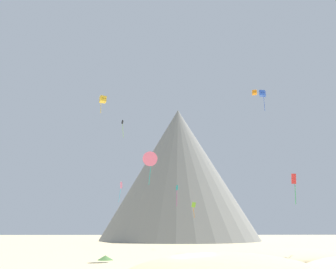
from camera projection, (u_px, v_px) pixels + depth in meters
name	position (u px, v px, depth m)	size (l,w,h in m)	color
dune_foreground_right	(204.00, 266.00, 33.94)	(17.07, 12.28, 2.47)	beige
dune_back_low	(283.00, 258.00, 43.61)	(25.95, 13.32, 2.41)	#C6B284
bush_near_left	(275.00, 257.00, 41.78)	(2.09, 2.09, 0.47)	#386633
bush_far_right	(216.00, 259.00, 37.06)	(1.28, 1.28, 0.95)	#568442
bush_low_patch	(237.00, 257.00, 41.01)	(1.84, 1.84, 0.73)	#386633
bush_scatter_east	(105.00, 258.00, 40.39)	(2.12, 2.12, 0.60)	#477238
bush_far_left	(260.00, 267.00, 31.16)	(1.33, 1.33, 0.44)	#386633
rock_massif	(179.00, 173.00, 118.25)	(63.60, 63.60, 51.17)	gray
kite_black_high	(123.00, 125.00, 84.41)	(0.77, 0.80, 5.14)	black
kite_lime_low	(194.00, 207.00, 57.84)	(0.90, 0.36, 2.94)	#8CD133
kite_blue_high	(262.00, 94.00, 66.27)	(1.74, 1.70, 4.90)	blue
kite_rainbow_mid	(150.00, 159.00, 48.31)	(2.35, 0.84, 5.29)	#E5668C
kite_red_low	(294.00, 182.00, 43.91)	(0.49, 0.89, 4.45)	red
kite_pink_mid	(121.00, 188.00, 74.13)	(0.77, 0.38, 4.93)	pink
kite_teal_low	(177.00, 190.00, 72.10)	(0.38, 1.26, 5.00)	teal
kite_gold_mid	(103.00, 99.00, 52.90)	(1.37, 1.37, 3.09)	gold
kite_orange_high	(254.00, 93.00, 75.94)	(1.29, 1.28, 1.01)	orange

